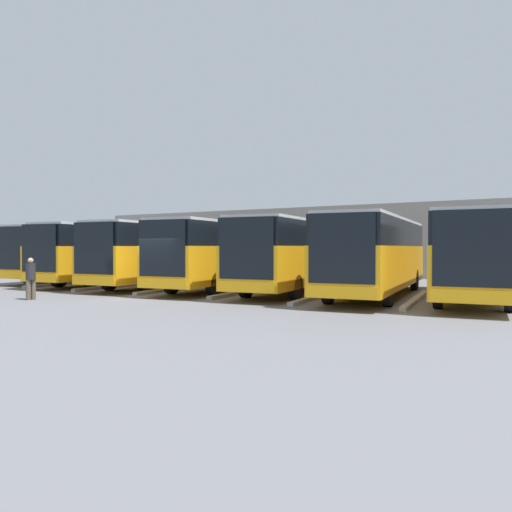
{
  "coord_description": "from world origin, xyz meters",
  "views": [
    {
      "loc": [
        -14.21,
        15.72,
        2.13
      ],
      "look_at": [
        -1.35,
        -6.08,
        1.7
      ],
      "focal_mm": 35.0,
      "sensor_mm": 36.0,
      "label": 1
    }
  ],
  "objects_px": {
    "bus_3": "(231,252)",
    "bus_4": "(171,252)",
    "bus_5": "(122,252)",
    "bus_0": "(475,254)",
    "bus_6": "(89,251)",
    "bus_2": "(300,253)",
    "pedestrian": "(31,277)",
    "bus_1": "(377,253)"
  },
  "relations": [
    {
      "from": "bus_3",
      "to": "bus_4",
      "type": "distance_m",
      "value": 3.86
    },
    {
      "from": "bus_5",
      "to": "bus_0",
      "type": "bearing_deg",
      "value": 175.64
    },
    {
      "from": "bus_4",
      "to": "bus_6",
      "type": "xyz_separation_m",
      "value": [
        7.72,
        -0.96,
        0.0
      ]
    },
    {
      "from": "bus_4",
      "to": "bus_0",
      "type": "bearing_deg",
      "value": 176.25
    },
    {
      "from": "bus_2",
      "to": "bus_5",
      "type": "height_order",
      "value": "same"
    },
    {
      "from": "bus_4",
      "to": "pedestrian",
      "type": "xyz_separation_m",
      "value": [
        0.14,
        8.59,
        -0.96
      ]
    },
    {
      "from": "bus_0",
      "to": "bus_2",
      "type": "xyz_separation_m",
      "value": [
        7.72,
        0.24,
        0.0
      ]
    },
    {
      "from": "bus_0",
      "to": "bus_6",
      "type": "xyz_separation_m",
      "value": [
        23.17,
        -0.36,
        0.0
      ]
    },
    {
      "from": "bus_0",
      "to": "pedestrian",
      "type": "xyz_separation_m",
      "value": [
        15.59,
        9.2,
        -0.96
      ]
    },
    {
      "from": "bus_1",
      "to": "bus_3",
      "type": "distance_m",
      "value": 7.72
    },
    {
      "from": "bus_0",
      "to": "bus_2",
      "type": "bearing_deg",
      "value": -4.26
    },
    {
      "from": "bus_3",
      "to": "bus_4",
      "type": "relative_size",
      "value": 1.0
    },
    {
      "from": "bus_1",
      "to": "bus_2",
      "type": "relative_size",
      "value": 1.0
    },
    {
      "from": "bus_2",
      "to": "bus_4",
      "type": "xyz_separation_m",
      "value": [
        7.72,
        0.37,
        0.0
      ]
    },
    {
      "from": "bus_2",
      "to": "bus_6",
      "type": "bearing_deg",
      "value": -8.2
    },
    {
      "from": "pedestrian",
      "to": "bus_4",
      "type": "bearing_deg",
      "value": 7.91
    },
    {
      "from": "bus_4",
      "to": "pedestrian",
      "type": "height_order",
      "value": "bus_4"
    },
    {
      "from": "bus_4",
      "to": "pedestrian",
      "type": "distance_m",
      "value": 8.64
    },
    {
      "from": "bus_1",
      "to": "bus_6",
      "type": "xyz_separation_m",
      "value": [
        19.31,
        -0.93,
        0.0
      ]
    },
    {
      "from": "bus_4",
      "to": "bus_1",
      "type": "bearing_deg",
      "value": 174.14
    },
    {
      "from": "bus_4",
      "to": "bus_5",
      "type": "bearing_deg",
      "value": -6.8
    },
    {
      "from": "bus_0",
      "to": "bus_3",
      "type": "relative_size",
      "value": 1.0
    },
    {
      "from": "bus_3",
      "to": "bus_6",
      "type": "height_order",
      "value": "same"
    },
    {
      "from": "pedestrian",
      "to": "bus_3",
      "type": "bearing_deg",
      "value": -15.8
    },
    {
      "from": "pedestrian",
      "to": "bus_1",
      "type": "bearing_deg",
      "value": -44.82
    },
    {
      "from": "bus_5",
      "to": "bus_3",
      "type": "bearing_deg",
      "value": 174.58
    },
    {
      "from": "bus_0",
      "to": "bus_3",
      "type": "distance_m",
      "value": 11.6
    },
    {
      "from": "bus_4",
      "to": "pedestrian",
      "type": "bearing_deg",
      "value": 83.02
    },
    {
      "from": "bus_2",
      "to": "bus_4",
      "type": "distance_m",
      "value": 7.73
    },
    {
      "from": "bus_6",
      "to": "pedestrian",
      "type": "xyz_separation_m",
      "value": [
        -7.58,
        9.55,
        -0.96
      ]
    },
    {
      "from": "bus_1",
      "to": "bus_5",
      "type": "distance_m",
      "value": 15.45
    },
    {
      "from": "bus_2",
      "to": "bus_3",
      "type": "xyz_separation_m",
      "value": [
        3.86,
        0.24,
        0.0
      ]
    },
    {
      "from": "bus_1",
      "to": "bus_0",
      "type": "bearing_deg",
      "value": -177.49
    },
    {
      "from": "bus_3",
      "to": "bus_6",
      "type": "relative_size",
      "value": 1.0
    },
    {
      "from": "bus_3",
      "to": "bus_0",
      "type": "bearing_deg",
      "value": 176.34
    },
    {
      "from": "bus_6",
      "to": "bus_0",
      "type": "bearing_deg",
      "value": 173.11
    },
    {
      "from": "bus_3",
      "to": "bus_5",
      "type": "xyz_separation_m",
      "value": [
        7.72,
        0.08,
        0.0
      ]
    },
    {
      "from": "bus_5",
      "to": "bus_4",
      "type": "bearing_deg",
      "value": 173.2
    },
    {
      "from": "bus_2",
      "to": "bus_3",
      "type": "distance_m",
      "value": 3.87
    },
    {
      "from": "bus_0",
      "to": "pedestrian",
      "type": "distance_m",
      "value": 18.13
    },
    {
      "from": "bus_2",
      "to": "bus_6",
      "type": "relative_size",
      "value": 1.0
    },
    {
      "from": "bus_2",
      "to": "bus_4",
      "type": "bearing_deg",
      "value": -3.25
    }
  ]
}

